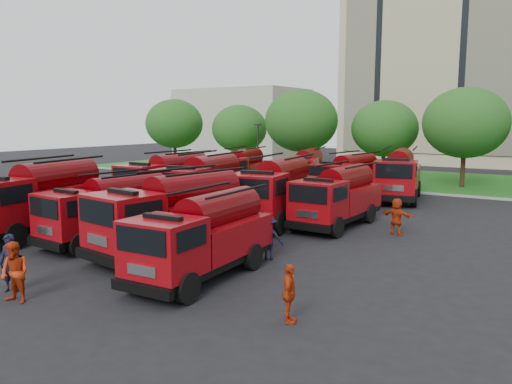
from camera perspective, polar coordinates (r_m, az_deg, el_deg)
ground at (r=24.52m, az=-1.78°, el=-4.63°), size 140.00×140.00×0.00m
lawn at (r=47.95m, az=16.16°, el=1.46°), size 70.00×16.00×0.12m
curb at (r=40.31m, az=12.82°, el=0.36°), size 70.00×0.30×0.14m
apartment_building at (r=68.95m, az=23.66°, el=13.45°), size 30.00×14.18×25.00m
side_building at (r=77.16m, az=-1.58°, el=7.92°), size 18.00×12.00×10.00m
tree_0 at (r=56.12m, az=-9.31°, el=7.70°), size 6.30×6.30×7.70m
tree_1 at (r=51.93m, az=-1.93°, el=7.25°), size 5.71×5.71×6.98m
tree_2 at (r=46.48m, az=5.21°, el=8.09°), size 6.72×6.72×8.22m
tree_3 at (r=46.04m, az=14.46°, el=7.03°), size 5.88×5.88×7.19m
tree_4 at (r=42.84m, az=22.82°, el=7.29°), size 6.55×6.55×8.01m
lamp_post_0 at (r=43.84m, az=0.22°, el=4.90°), size 0.60×0.25×5.11m
fire_truck_0 at (r=26.03m, az=-23.48°, el=-0.66°), size 4.06×7.98×3.47m
fire_truck_1 at (r=23.34m, az=-16.35°, el=-1.90°), size 2.65×6.62×2.96m
fire_truck_2 at (r=20.64m, az=-9.41°, el=-2.51°), size 3.37×7.48×3.29m
fire_truck_3 at (r=17.41m, az=-5.99°, el=-5.09°), size 2.65×6.53×2.92m
fire_truck_4 at (r=32.61m, az=-10.03°, el=1.42°), size 2.71×7.26×3.29m
fire_truck_5 at (r=29.29m, az=-6.01°, el=0.85°), size 3.81×7.80×3.40m
fire_truck_6 at (r=26.56m, az=2.27°, el=0.13°), size 3.73×7.81×3.41m
fire_truck_7 at (r=25.98m, az=9.34°, el=-0.55°), size 2.60×6.78×3.06m
fire_truck_8 at (r=39.07m, az=-1.74°, el=2.58°), size 3.79×7.33×3.18m
fire_truck_9 at (r=38.20m, az=5.74°, el=2.44°), size 4.19×7.44×3.21m
fire_truck_10 at (r=34.83m, az=10.44°, el=1.69°), size 3.11×7.06×3.11m
fire_truck_11 at (r=35.55m, az=15.98°, el=1.90°), size 4.12×7.90×3.43m
firefighter_0 at (r=18.13m, az=-26.08°, el=-10.18°), size 0.84×0.75×1.88m
firefighter_1 at (r=17.04m, az=-25.65°, el=-11.32°), size 0.98×0.64×1.88m
firefighter_2 at (r=14.07m, az=3.77°, el=-14.67°), size 0.87×1.10×1.64m
firefighter_3 at (r=19.89m, az=1.46°, el=-7.71°), size 1.29×1.06×1.77m
firefighter_4 at (r=30.47m, az=-13.05°, el=-2.29°), size 1.16×1.05×1.98m
firefighter_5 at (r=24.96m, az=15.70°, el=-4.71°), size 1.76×1.00×1.78m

